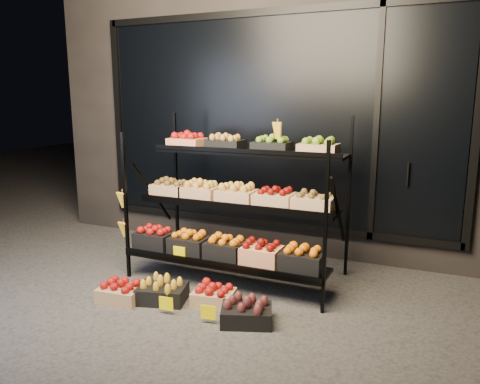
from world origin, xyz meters
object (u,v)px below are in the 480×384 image
at_px(floor_crate_midleft, 162,291).
at_px(floor_crate_midright, 214,295).
at_px(display_rack, 234,204).
at_px(floor_crate_left, 121,291).

height_order(floor_crate_midleft, floor_crate_midright, floor_crate_midleft).
height_order(display_rack, floor_crate_midleft, display_rack).
bearing_deg(display_rack, floor_crate_midleft, -114.88).
bearing_deg(floor_crate_midleft, floor_crate_midright, 1.04).
bearing_deg(floor_crate_left, display_rack, 45.80).
bearing_deg(floor_crate_midright, display_rack, 89.42).
relative_size(display_rack, floor_crate_left, 5.25).
xyz_separation_m(display_rack, floor_crate_midright, (0.10, -0.65, -0.70)).
bearing_deg(floor_crate_left, floor_crate_midright, 12.55).
bearing_deg(floor_crate_midleft, floor_crate_left, -171.67).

